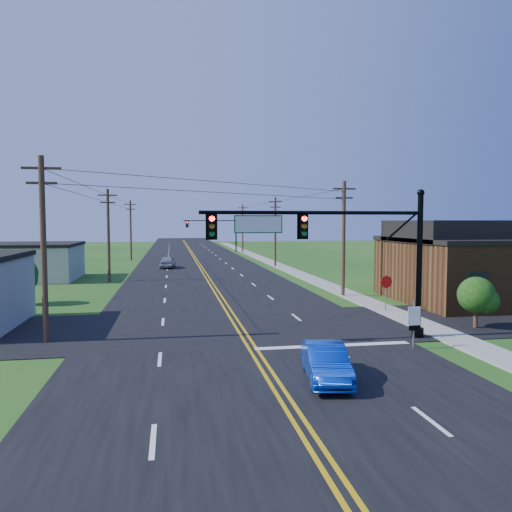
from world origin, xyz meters
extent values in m
plane|color=#164614|center=(0.00, 0.00, 0.00)|extent=(260.00, 260.00, 0.00)
cube|color=black|center=(0.00, 50.00, 0.02)|extent=(16.00, 220.00, 0.04)
cube|color=black|center=(0.00, 12.00, 0.02)|extent=(70.00, 10.00, 0.04)
cube|color=gray|center=(10.50, 40.00, 0.04)|extent=(2.00, 160.00, 0.08)
cylinder|color=black|center=(8.80, 8.00, 3.60)|extent=(0.28, 0.28, 7.20)
cylinder|color=black|center=(8.80, 8.00, 0.25)|extent=(0.60, 0.60, 0.50)
sphere|color=black|center=(8.80, 8.00, 7.30)|extent=(0.36, 0.36, 0.36)
cylinder|color=black|center=(3.30, 8.00, 6.30)|extent=(11.00, 0.18, 0.18)
cube|color=#04551C|center=(0.60, 8.00, 5.75)|extent=(2.30, 0.06, 0.85)
cylinder|color=black|center=(8.80, 80.00, 3.60)|extent=(0.28, 0.28, 7.20)
cylinder|color=black|center=(8.80, 80.00, 0.25)|extent=(0.60, 0.60, 0.50)
sphere|color=black|center=(8.80, 80.00, 7.30)|extent=(0.36, 0.36, 0.36)
cylinder|color=black|center=(3.80, 80.00, 6.00)|extent=(10.00, 0.18, 0.18)
cube|color=#04551C|center=(0.60, 80.00, 5.45)|extent=(2.30, 0.06, 0.85)
cube|color=brown|center=(20.00, 18.00, 2.20)|extent=(14.00, 11.00, 4.40)
cube|color=black|center=(20.00, 18.00, 4.55)|extent=(14.20, 11.20, 0.30)
cube|color=beige|center=(-19.00, 38.00, 1.70)|extent=(12.00, 9.00, 3.40)
cube|color=black|center=(-19.00, 38.00, 3.55)|extent=(12.20, 9.20, 0.30)
cylinder|color=#3D2A1B|center=(-9.50, 10.00, 4.50)|extent=(0.28, 0.28, 9.00)
cube|color=#3D2A1B|center=(-9.50, 10.00, 8.40)|extent=(1.80, 0.12, 0.12)
cube|color=#3D2A1B|center=(-9.50, 10.00, 7.70)|extent=(1.40, 0.12, 0.12)
cylinder|color=#3D2A1B|center=(-9.50, 35.00, 4.50)|extent=(0.28, 0.28, 9.00)
cube|color=#3D2A1B|center=(-9.50, 35.00, 8.40)|extent=(1.80, 0.12, 0.12)
cube|color=#3D2A1B|center=(-9.50, 35.00, 7.70)|extent=(1.40, 0.12, 0.12)
cylinder|color=#3D2A1B|center=(-9.50, 62.00, 4.50)|extent=(0.28, 0.28, 9.00)
cube|color=#3D2A1B|center=(-9.50, 62.00, 8.40)|extent=(1.80, 0.12, 0.12)
cube|color=#3D2A1B|center=(-9.50, 62.00, 7.70)|extent=(1.40, 0.12, 0.12)
cylinder|color=#3D2A1B|center=(9.80, 22.00, 4.50)|extent=(0.28, 0.28, 9.00)
cube|color=#3D2A1B|center=(9.80, 22.00, 8.40)|extent=(1.80, 0.12, 0.12)
cube|color=#3D2A1B|center=(9.80, 22.00, 7.70)|extent=(1.40, 0.12, 0.12)
cylinder|color=#3D2A1B|center=(9.80, 48.00, 4.50)|extent=(0.28, 0.28, 9.00)
cube|color=#3D2A1B|center=(9.80, 48.00, 8.40)|extent=(1.80, 0.12, 0.12)
cube|color=#3D2A1B|center=(9.80, 48.00, 7.70)|extent=(1.40, 0.12, 0.12)
cylinder|color=#3D2A1B|center=(9.80, 78.00, 4.50)|extent=(0.28, 0.28, 9.00)
cube|color=#3D2A1B|center=(9.80, 78.00, 8.40)|extent=(1.80, 0.12, 0.12)
cube|color=#3D2A1B|center=(9.80, 78.00, 7.70)|extent=(1.40, 0.12, 0.12)
cylinder|color=#3D2A1B|center=(16.00, 26.00, 0.92)|extent=(0.24, 0.24, 1.85)
sphere|color=#173A0D|center=(16.00, 26.00, 2.60)|extent=(3.00, 3.00, 3.00)
cylinder|color=#3D2A1B|center=(13.00, 9.50, 0.66)|extent=(0.24, 0.24, 1.32)
sphere|color=#173A0D|center=(13.00, 9.50, 1.86)|extent=(2.00, 2.00, 2.00)
cylinder|color=#3D2A1B|center=(-14.00, 22.00, 0.77)|extent=(0.24, 0.24, 1.54)
sphere|color=#173A0D|center=(-14.00, 22.00, 2.17)|extent=(2.40, 2.40, 2.40)
imported|color=#0832B0|center=(2.09, 2.13, 0.67)|extent=(2.01, 4.25, 1.35)
imported|color=#A1A1A5|center=(-3.96, 48.12, 0.75)|extent=(2.10, 4.52, 1.50)
cylinder|color=slate|center=(7.50, 5.93, 1.15)|extent=(0.08, 0.08, 2.30)
cube|color=white|center=(7.50, 5.90, 1.83)|extent=(0.57, 0.09, 0.31)
cube|color=white|center=(7.50, 5.90, 1.41)|extent=(0.57, 0.09, 0.57)
cube|color=black|center=(7.50, 5.90, 0.99)|extent=(0.47, 0.08, 0.23)
cylinder|color=slate|center=(10.27, 15.11, 1.11)|extent=(0.08, 0.08, 2.22)
cylinder|color=#BA0E0A|center=(10.27, 15.08, 1.95)|extent=(0.85, 0.10, 0.85)
camera|label=1|loc=(-3.45, -15.19, 5.89)|focal=35.00mm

